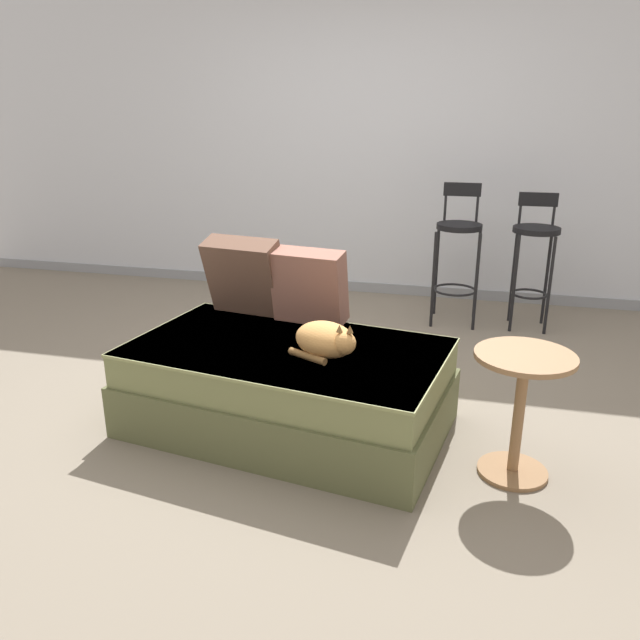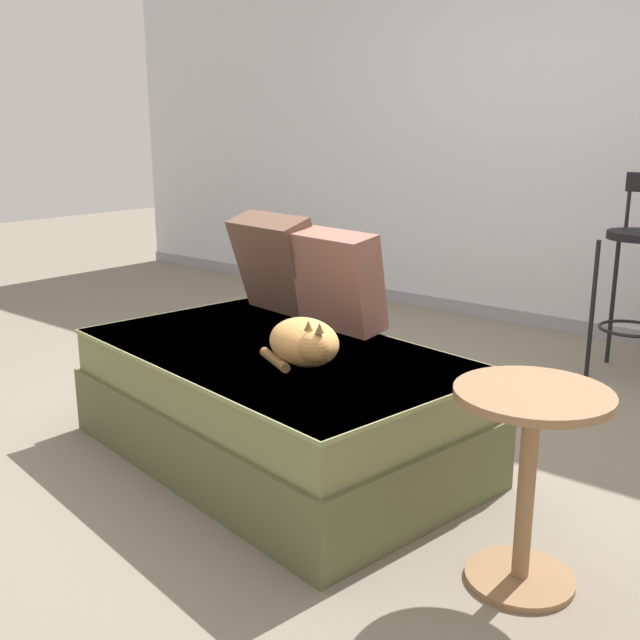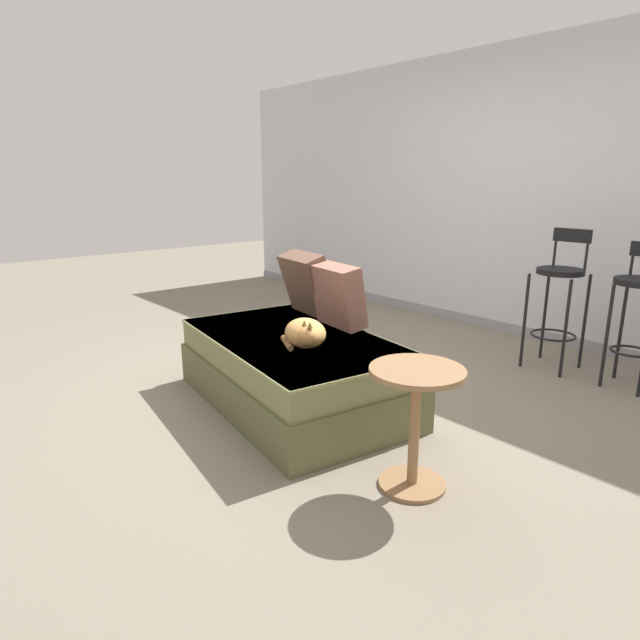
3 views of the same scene
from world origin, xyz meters
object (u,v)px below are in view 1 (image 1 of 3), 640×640
at_px(side_table, 521,398).
at_px(bar_stool_near_window, 458,246).
at_px(cat, 327,340).
at_px(throw_pillow_corner, 245,276).
at_px(throw_pillow_middle, 309,286).
at_px(couch, 288,386).
at_px(bar_stool_by_doorway, 534,246).

bearing_deg(side_table, bar_stool_near_window, 99.86).
bearing_deg(side_table, cat, 174.18).
relative_size(throw_pillow_corner, throw_pillow_middle, 1.09).
relative_size(throw_pillow_corner, side_table, 0.79).
bearing_deg(couch, throw_pillow_middle, 87.21).
bearing_deg(couch, cat, -20.50).
bearing_deg(bar_stool_by_doorway, couch, -124.03).
bearing_deg(throw_pillow_middle, couch, -92.79).
relative_size(cat, bar_stool_near_window, 0.37).
relative_size(couch, cat, 4.42).
bearing_deg(throw_pillow_corner, bar_stool_near_window, 52.90).
distance_m(couch, side_table, 1.17).
bearing_deg(bar_stool_near_window, bar_stool_by_doorway, 0.07).
height_order(throw_pillow_middle, bar_stool_near_window, bar_stool_near_window).
bearing_deg(bar_stool_near_window, side_table, -80.14).
bearing_deg(cat, throw_pillow_corner, 139.14).
xyz_separation_m(throw_pillow_corner, bar_stool_near_window, (1.15, 1.52, -0.08)).
relative_size(throw_pillow_corner, cat, 1.20).
distance_m(throw_pillow_middle, bar_stool_by_doorway, 2.05).
relative_size(bar_stool_near_window, side_table, 1.78).
height_order(couch, side_table, side_table).
xyz_separation_m(cat, bar_stool_near_window, (0.54, 2.05, 0.06)).
xyz_separation_m(couch, throw_pillow_corner, (-0.38, 0.44, 0.46)).
bearing_deg(throw_pillow_corner, couch, -49.27).
distance_m(throw_pillow_corner, bar_stool_by_doorway, 2.29).
relative_size(couch, bar_stool_near_window, 1.63).
distance_m(couch, cat, 0.40).
bearing_deg(couch, throw_pillow_corner, 130.73).
distance_m(bar_stool_near_window, side_table, 2.18).
distance_m(throw_pillow_corner, throw_pillow_middle, 0.40).
xyz_separation_m(cat, side_table, (0.91, -0.09, -0.16)).
distance_m(bar_stool_by_doorway, side_table, 2.16).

